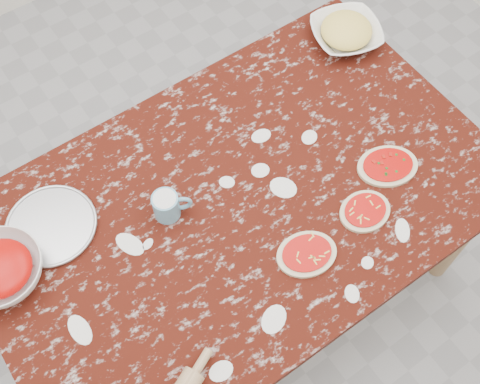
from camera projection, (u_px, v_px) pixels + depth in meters
name	position (u px, v px, depth m)	size (l,w,h in m)	color
ground	(240.00, 284.00, 2.50)	(4.00, 4.00, 0.00)	gray
worktable	(240.00, 212.00, 1.92)	(1.60, 1.00, 0.75)	#340D07
pizza_tray	(51.00, 226.00, 1.79)	(0.27, 0.27, 0.01)	#B2B2B7
sauce_bowl	(1.00, 271.00, 1.69)	(0.25, 0.25, 0.08)	white
cheese_bowl	(346.00, 34.00, 2.13)	(0.24, 0.24, 0.06)	white
flour_mug	(167.00, 205.00, 1.78)	(0.11, 0.08, 0.09)	#629EBA
pizza_left	(307.00, 254.00, 1.75)	(0.21, 0.18, 0.02)	beige
pizza_mid	(365.00, 211.00, 1.81)	(0.17, 0.14, 0.02)	beige
pizza_right	(387.00, 166.00, 1.89)	(0.24, 0.21, 0.02)	beige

